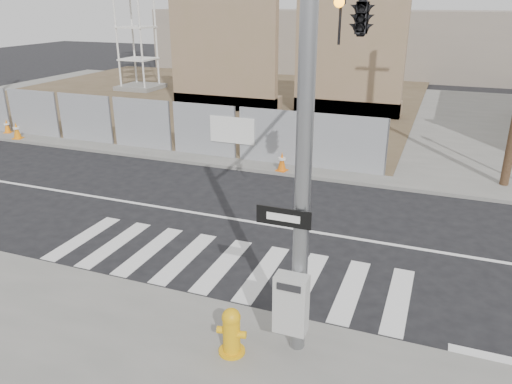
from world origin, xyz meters
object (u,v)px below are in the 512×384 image
(fire_hydrant, at_px, (231,331))
(traffic_cone_d, at_px, (282,162))
(traffic_cone_b, at_px, (17,131))
(signal_pole, at_px, (346,57))
(traffic_cone_c, at_px, (128,134))
(traffic_cone_a, at_px, (7,126))

(fire_hydrant, height_order, traffic_cone_d, fire_hydrant)
(traffic_cone_b, bearing_deg, signal_pole, -22.12)
(traffic_cone_b, xyz_separation_m, traffic_cone_c, (4.91, 1.15, 0.01))
(signal_pole, relative_size, fire_hydrant, 8.02)
(traffic_cone_a, relative_size, traffic_cone_c, 0.84)
(signal_pole, bearing_deg, traffic_cone_d, 117.52)
(traffic_cone_a, bearing_deg, signal_pole, -22.54)
(fire_hydrant, height_order, traffic_cone_c, fire_hydrant)
(traffic_cone_b, distance_m, traffic_cone_d, 12.15)
(traffic_cone_b, bearing_deg, fire_hydrant, -33.65)
(traffic_cone_a, bearing_deg, traffic_cone_c, 4.75)
(signal_pole, xyz_separation_m, traffic_cone_a, (-16.64, 6.91, -4.36))
(traffic_cone_b, bearing_deg, traffic_cone_d, -0.00)
(traffic_cone_c, bearing_deg, traffic_cone_b, -166.78)
(traffic_cone_a, xyz_separation_m, traffic_cone_d, (13.38, -0.64, 0.03))
(traffic_cone_b, bearing_deg, traffic_cone_c, 13.22)
(traffic_cone_b, xyz_separation_m, traffic_cone_d, (12.15, -0.00, -0.02))
(signal_pole, xyz_separation_m, fire_hydrant, (-0.99, -3.33, -4.23))
(traffic_cone_d, bearing_deg, traffic_cone_b, 180.00)
(traffic_cone_d, bearing_deg, traffic_cone_c, 170.96)
(traffic_cone_b, distance_m, traffic_cone_c, 5.04)
(signal_pole, xyz_separation_m, traffic_cone_b, (-15.41, 6.27, -4.30))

